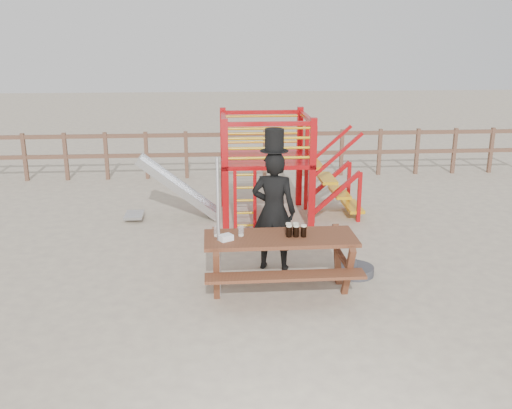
# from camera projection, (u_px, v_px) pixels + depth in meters

# --- Properties ---
(ground) EXTENTS (60.00, 60.00, 0.00)m
(ground) POSITION_uv_depth(u_px,v_px,m) (273.00, 295.00, 8.04)
(ground) COLOR #BBAE91
(ground) RESTS_ON ground
(back_fence) EXTENTS (15.09, 0.09, 1.20)m
(back_fence) POSITION_uv_depth(u_px,v_px,m) (245.00, 149.00, 14.52)
(back_fence) COLOR brown
(back_fence) RESTS_ON ground
(playground_fort) EXTENTS (4.71, 1.84, 2.10)m
(playground_fort) POSITION_uv_depth(u_px,v_px,m) (261.00, 165.00, 11.17)
(playground_fort) COLOR #AA0B0E
(playground_fort) RESTS_ON ground
(picnic_table) EXTENTS (2.13, 1.48, 0.82)m
(picnic_table) POSITION_uv_depth(u_px,v_px,m) (280.00, 257.00, 8.04)
(picnic_table) COLOR brown
(picnic_table) RESTS_ON ground
(man_with_hat) EXTENTS (0.78, 0.62, 2.20)m
(man_with_hat) POSITION_uv_depth(u_px,v_px,m) (274.00, 208.00, 8.70)
(man_with_hat) COLOR black
(man_with_hat) RESTS_ON ground
(metal_pole) EXTENTS (0.04, 0.04, 1.98)m
(metal_pole) POSITION_uv_depth(u_px,v_px,m) (218.00, 229.00, 7.76)
(metal_pole) COLOR #B2B2B7
(metal_pole) RESTS_ON ground
(parasol_base) EXTENTS (0.58, 0.58, 0.24)m
(parasol_base) POSITION_uv_depth(u_px,v_px,m) (355.00, 270.00, 8.71)
(parasol_base) COLOR #393A3F
(parasol_base) RESTS_ON ground
(paper_bag) EXTENTS (0.23, 0.21, 0.08)m
(paper_bag) POSITION_uv_depth(u_px,v_px,m) (226.00, 238.00, 7.79)
(paper_bag) COLOR white
(paper_bag) RESTS_ON picnic_table
(stout_pints) EXTENTS (0.28, 0.18, 0.17)m
(stout_pints) POSITION_uv_depth(u_px,v_px,m) (295.00, 230.00, 7.96)
(stout_pints) COLOR black
(stout_pints) RESTS_ON picnic_table
(empty_glasses) EXTENTS (0.42, 0.09, 0.15)m
(empty_glasses) POSITION_uv_depth(u_px,v_px,m) (229.00, 231.00, 7.95)
(empty_glasses) COLOR silver
(empty_glasses) RESTS_ON picnic_table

